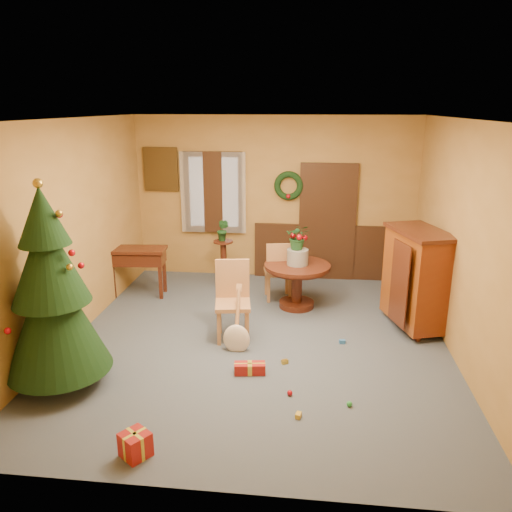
# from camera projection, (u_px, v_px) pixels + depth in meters

# --- Properties ---
(room_envelope) EXTENTS (5.50, 5.50, 5.50)m
(room_envelope) POSITION_uv_depth(u_px,v_px,m) (286.00, 218.00, 8.95)
(room_envelope) COLOR #343D4B
(room_envelope) RESTS_ON ground
(dining_table) EXTENTS (1.02, 1.02, 0.70)m
(dining_table) POSITION_uv_depth(u_px,v_px,m) (297.00, 277.00, 7.74)
(dining_table) COLOR black
(dining_table) RESTS_ON floor
(urn) EXTENTS (0.33, 0.33, 0.24)m
(urn) POSITION_uv_depth(u_px,v_px,m) (298.00, 257.00, 7.65)
(urn) COLOR slate
(urn) RESTS_ON dining_table
(centerpiece_plant) EXTENTS (0.36, 0.31, 0.40)m
(centerpiece_plant) POSITION_uv_depth(u_px,v_px,m) (298.00, 237.00, 7.55)
(centerpiece_plant) COLOR #1E4C23
(centerpiece_plant) RESTS_ON urn
(chair_near) EXTENTS (0.53, 0.53, 1.07)m
(chair_near) POSITION_uv_depth(u_px,v_px,m) (233.00, 297.00, 6.74)
(chair_near) COLOR #9A693D
(chair_near) RESTS_ON floor
(chair_far) EXTENTS (0.50, 0.50, 0.99)m
(chair_far) POSITION_uv_depth(u_px,v_px,m) (279.00, 269.00, 8.01)
(chair_far) COLOR #9A693D
(chair_far) RESTS_ON floor
(guitar) EXTENTS (0.49, 0.61, 0.80)m
(guitar) POSITION_uv_depth(u_px,v_px,m) (236.00, 322.00, 6.36)
(guitar) COLOR #F3E3CA
(guitar) RESTS_ON floor
(plant_stand) EXTENTS (0.33, 0.33, 0.86)m
(plant_stand) POSITION_uv_depth(u_px,v_px,m) (224.00, 259.00, 8.52)
(plant_stand) COLOR black
(plant_stand) RESTS_ON floor
(stand_plant) EXTENTS (0.25, 0.23, 0.37)m
(stand_plant) POSITION_uv_depth(u_px,v_px,m) (223.00, 230.00, 8.37)
(stand_plant) COLOR #19471E
(stand_plant) RESTS_ON plant_stand
(christmas_tree) EXTENTS (1.14, 1.14, 2.35)m
(christmas_tree) POSITION_uv_depth(u_px,v_px,m) (52.00, 293.00, 5.37)
(christmas_tree) COLOR #382111
(christmas_tree) RESTS_ON floor
(writing_desk) EXTENTS (0.95, 0.53, 0.81)m
(writing_desk) POSITION_uv_depth(u_px,v_px,m) (138.00, 260.00, 8.20)
(writing_desk) COLOR black
(writing_desk) RESTS_ON floor
(sideboard) EXTENTS (0.90, 1.24, 1.44)m
(sideboard) POSITION_uv_depth(u_px,v_px,m) (417.00, 276.00, 6.95)
(sideboard) COLOR #5E180A
(sideboard) RESTS_ON floor
(gift_a) EXTENTS (0.34, 0.27, 0.17)m
(gift_a) POSITION_uv_depth(u_px,v_px,m) (57.00, 379.00, 5.66)
(gift_a) COLOR brown
(gift_a) RESTS_ON floor
(gift_b) EXTENTS (0.33, 0.33, 0.24)m
(gift_b) POSITION_uv_depth(u_px,v_px,m) (135.00, 445.00, 4.51)
(gift_b) COLOR maroon
(gift_b) RESTS_ON floor
(gift_c) EXTENTS (0.33, 0.31, 0.15)m
(gift_c) POSITION_uv_depth(u_px,v_px,m) (69.00, 366.00, 5.94)
(gift_c) COLOR brown
(gift_c) RESTS_ON floor
(gift_d) EXTENTS (0.38, 0.20, 0.13)m
(gift_d) POSITION_uv_depth(u_px,v_px,m) (250.00, 368.00, 5.92)
(gift_d) COLOR maroon
(gift_d) RESTS_ON floor
(toy_a) EXTENTS (0.09, 0.06, 0.05)m
(toy_a) POSITION_uv_depth(u_px,v_px,m) (342.00, 342.00, 6.67)
(toy_a) COLOR #2967B3
(toy_a) RESTS_ON floor
(toy_b) EXTENTS (0.06, 0.06, 0.06)m
(toy_b) POSITION_uv_depth(u_px,v_px,m) (349.00, 404.00, 5.27)
(toy_b) COLOR green
(toy_b) RESTS_ON floor
(toy_c) EXTENTS (0.07, 0.09, 0.05)m
(toy_c) POSITION_uv_depth(u_px,v_px,m) (298.00, 415.00, 5.08)
(toy_c) COLOR gold
(toy_c) RESTS_ON floor
(toy_d) EXTENTS (0.06, 0.06, 0.06)m
(toy_d) POSITION_uv_depth(u_px,v_px,m) (290.00, 393.00, 5.47)
(toy_d) COLOR red
(toy_d) RESTS_ON floor
(toy_e) EXTENTS (0.09, 0.09, 0.05)m
(toy_e) POSITION_uv_depth(u_px,v_px,m) (285.00, 362.00, 6.15)
(toy_e) COLOR gold
(toy_e) RESTS_ON floor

